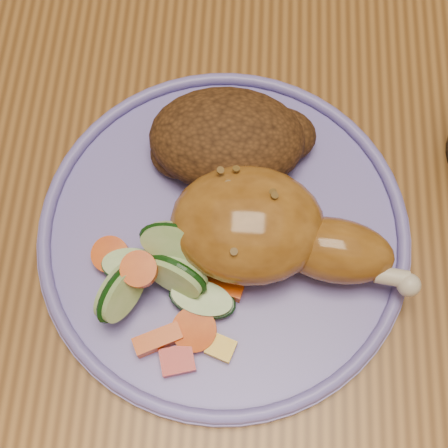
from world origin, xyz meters
name	(u,v)px	position (x,y,z in m)	size (l,w,h in m)	color
ground	(254,306)	(0.00, 0.00, 0.00)	(4.00, 4.00, 0.00)	brown
dining_table	(285,141)	(0.00, 0.00, 0.67)	(0.90, 1.40, 0.75)	brown
plate	(224,234)	(-0.05, -0.14, 0.76)	(0.29, 0.29, 0.01)	#7468C0
plate_rim	(224,229)	(-0.05, -0.14, 0.77)	(0.29, 0.29, 0.01)	#7468C0
chicken_leg	(269,231)	(-0.02, -0.14, 0.79)	(0.18, 0.09, 0.06)	#9E6221
rice_pilaf	(230,139)	(-0.05, -0.07, 0.78)	(0.13, 0.09, 0.05)	#4B2B12
vegetable_pile	(162,282)	(-0.10, -0.18, 0.78)	(0.12, 0.12, 0.06)	#A50A05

